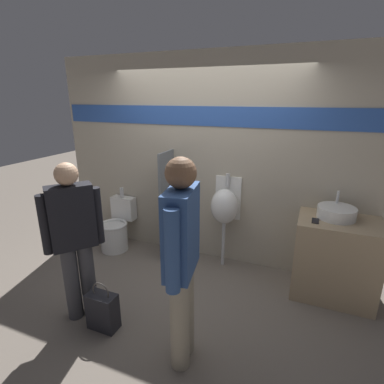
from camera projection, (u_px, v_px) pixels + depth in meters
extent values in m
plane|color=#70665B|center=(187.00, 274.00, 3.81)|extent=(16.00, 16.00, 0.00)
cube|color=#B2A893|center=(204.00, 161.00, 3.93)|extent=(4.29, 0.06, 2.70)
cube|color=#2D56AD|center=(204.00, 116.00, 3.73)|extent=(4.20, 0.01, 0.24)
cube|color=tan|center=(335.00, 258.00, 3.31)|extent=(0.85, 0.60, 0.90)
cylinder|color=white|center=(337.00, 213.00, 3.22)|extent=(0.40, 0.40, 0.13)
cylinder|color=silver|center=(338.00, 197.00, 3.30)|extent=(0.03, 0.03, 0.14)
cube|color=black|center=(315.00, 221.00, 3.15)|extent=(0.07, 0.14, 0.01)
cube|color=slate|center=(167.00, 206.00, 4.08)|extent=(0.03, 0.40, 1.48)
cylinder|color=silver|center=(223.00, 243.00, 3.95)|extent=(0.04, 0.04, 0.62)
ellipsoid|color=white|center=(225.00, 206.00, 3.79)|extent=(0.36, 0.31, 0.46)
cube|color=white|center=(228.00, 198.00, 3.91)|extent=(0.34, 0.02, 0.57)
cylinder|color=silver|center=(228.00, 180.00, 3.80)|extent=(0.06, 0.06, 0.16)
cylinder|color=white|center=(114.00, 237.00, 4.38)|extent=(0.39, 0.39, 0.38)
torus|color=white|center=(113.00, 225.00, 4.32)|extent=(0.40, 0.40, 0.04)
cube|color=white|center=(124.00, 208.00, 4.52)|extent=(0.36, 0.16, 0.34)
cylinder|color=silver|center=(122.00, 192.00, 4.43)|extent=(0.06, 0.06, 0.14)
cylinder|color=gray|center=(180.00, 322.00, 2.40)|extent=(0.16, 0.16, 0.85)
cylinder|color=gray|center=(185.00, 309.00, 2.56)|extent=(0.16, 0.16, 0.85)
cube|color=#2D4C84|center=(181.00, 231.00, 2.25)|extent=(0.27, 0.47, 0.68)
cylinder|color=#2D4C84|center=(172.00, 252.00, 2.02)|extent=(0.11, 0.11, 0.62)
cylinder|color=#2D4C84|center=(189.00, 222.00, 2.50)|extent=(0.11, 0.11, 0.62)
sphere|color=brown|center=(181.00, 173.00, 2.11)|extent=(0.23, 0.23, 0.23)
cylinder|color=#3D3D42|center=(72.00, 283.00, 2.97)|extent=(0.15, 0.15, 0.78)
cylinder|color=#3D3D42|center=(88.00, 279.00, 3.04)|extent=(0.15, 0.15, 0.78)
cube|color=black|center=(72.00, 217.00, 2.79)|extent=(0.39, 0.43, 0.62)
cylinder|color=black|center=(45.00, 225.00, 2.70)|extent=(0.10, 0.10, 0.57)
cylinder|color=black|center=(97.00, 216.00, 2.91)|extent=(0.10, 0.10, 0.57)
sphere|color=tan|center=(66.00, 174.00, 2.67)|extent=(0.21, 0.21, 0.21)
cube|color=#232328|center=(103.00, 311.00, 2.88)|extent=(0.29, 0.16, 0.37)
torus|color=#4C4742|center=(101.00, 292.00, 2.81)|extent=(0.19, 0.01, 0.19)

